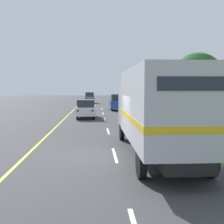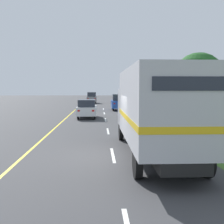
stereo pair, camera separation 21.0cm
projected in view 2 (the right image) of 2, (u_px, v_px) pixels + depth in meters
ground_plane at (113, 156)px, 11.58m from camera, size 200.00×200.00×0.00m
edge_line_yellow at (69, 115)px, 28.97m from camera, size 0.12×68.01×0.01m
centre_dash_near at (113, 155)px, 11.81m from camera, size 0.12×2.60×0.01m
centre_dash_mid_a at (108, 131)px, 18.38m from camera, size 0.12×2.60×0.01m
centre_dash_mid_b at (106, 120)px, 24.95m from camera, size 0.12×2.60×0.01m
centre_dash_far at (104, 113)px, 31.52m from camera, size 0.12×2.60×0.01m
centre_dash_farthest at (103, 109)px, 38.09m from camera, size 0.12×2.60×0.01m
horse_trailer_truck at (156, 109)px, 11.21m from camera, size 2.57×8.80×3.52m
lead_car_white at (87, 109)px, 26.37m from camera, size 1.80×3.91×1.74m
lead_car_blue_ahead at (119, 102)px, 35.91m from camera, size 1.80×4.14×2.04m
lead_car_grey_ahead at (92, 98)px, 52.81m from camera, size 1.80×3.95×2.07m
highway_sign at (218, 102)px, 14.65m from camera, size 1.86×0.09×3.13m
roadside_tree_mid at (198, 78)px, 24.76m from camera, size 4.47×4.47×5.95m
roadside_tree_far at (176, 81)px, 33.90m from camera, size 4.54×4.54×5.93m
delineator_post at (216, 144)px, 11.51m from camera, size 0.08×0.08×0.95m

